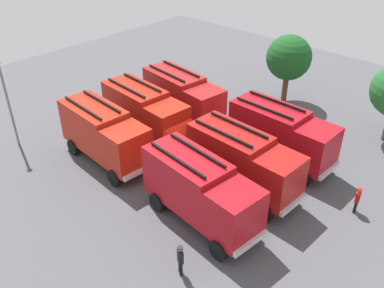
% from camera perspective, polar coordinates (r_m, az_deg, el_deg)
% --- Properties ---
extents(ground_plane, '(52.93, 52.93, 0.00)m').
position_cam_1_polar(ground_plane, '(27.76, 0.00, -2.45)').
color(ground_plane, '#4C4C51').
extents(fire_truck_0, '(7.35, 3.15, 3.88)m').
position_cam_1_polar(fire_truck_0, '(27.36, -12.05, 1.54)').
color(fire_truck_0, '#AF2010').
rests_on(fire_truck_0, ground).
extents(fire_truck_1, '(7.41, 3.34, 3.88)m').
position_cam_1_polar(fire_truck_1, '(21.88, 1.16, -6.25)').
color(fire_truck_1, '#AB1018').
rests_on(fire_truck_1, ground).
extents(fire_truck_2, '(7.37, 3.20, 3.88)m').
position_cam_1_polar(fire_truck_2, '(29.62, -6.56, 4.54)').
color(fire_truck_2, '#AD1F10').
rests_on(fire_truck_2, ground).
extents(fire_truck_3, '(7.30, 3.02, 3.88)m').
position_cam_1_polar(fire_truck_3, '(24.28, 7.05, -2.19)').
color(fire_truck_3, '#A61613').
rests_on(fire_truck_3, ground).
extents(fire_truck_4, '(7.44, 3.45, 3.88)m').
position_cam_1_polar(fire_truck_4, '(31.78, -1.28, 6.74)').
color(fire_truck_4, '#AA1C1A').
rests_on(fire_truck_4, ground).
extents(fire_truck_5, '(7.27, 2.92, 3.88)m').
position_cam_1_polar(fire_truck_5, '(27.37, 12.24, 1.53)').
color(fire_truck_5, '#A8111A').
rests_on(fire_truck_5, ground).
extents(firefighter_0, '(0.32, 0.46, 1.61)m').
position_cam_1_polar(firefighter_0, '(24.97, 21.87, -7.09)').
color(firefighter_0, black).
rests_on(firefighter_0, ground).
extents(firefighter_1, '(0.44, 0.29, 1.80)m').
position_cam_1_polar(firefighter_1, '(36.78, -1.43, 8.42)').
color(firefighter_1, black).
rests_on(firefighter_1, ground).
extents(firefighter_2, '(0.48, 0.43, 1.73)m').
position_cam_1_polar(firefighter_2, '(19.94, -1.62, -15.58)').
color(firefighter_2, black).
rests_on(firefighter_2, ground).
extents(tree_0, '(3.70, 3.70, 5.74)m').
position_cam_1_polar(tree_0, '(35.27, 13.23, 11.52)').
color(tree_0, brown).
rests_on(tree_0, ground).
extents(traffic_cone_0, '(0.48, 0.48, 0.69)m').
position_cam_1_polar(traffic_cone_0, '(27.58, -0.45, -1.85)').
color(traffic_cone_0, '#F2600C').
rests_on(traffic_cone_0, ground).
extents(lamppost, '(0.36, 0.36, 6.34)m').
position_cam_1_polar(lamppost, '(30.46, -24.20, 5.93)').
color(lamppost, slate).
rests_on(lamppost, ground).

